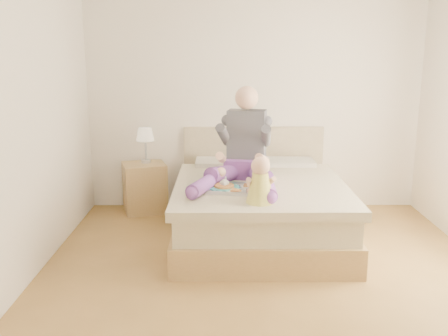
{
  "coord_description": "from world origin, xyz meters",
  "views": [
    {
      "loc": [
        -0.38,
        -3.92,
        1.91
      ],
      "look_at": [
        -0.36,
        0.73,
        0.81
      ],
      "focal_mm": 40.0,
      "sensor_mm": 36.0,
      "label": 1
    }
  ],
  "objects_px": {
    "nightstand": "(145,187)",
    "bed": "(259,205)",
    "adult": "(244,153)",
    "tray": "(234,187)",
    "baby": "(260,184)"
  },
  "relations": [
    {
      "from": "nightstand",
      "to": "bed",
      "type": "bearing_deg",
      "value": -48.38
    },
    {
      "from": "bed",
      "to": "adult",
      "type": "distance_m",
      "value": 0.6
    },
    {
      "from": "bed",
      "to": "tray",
      "type": "xyz_separation_m",
      "value": [
        -0.27,
        -0.44,
        0.32
      ]
    },
    {
      "from": "adult",
      "to": "tray",
      "type": "relative_size",
      "value": 2.28
    },
    {
      "from": "tray",
      "to": "bed",
      "type": "bearing_deg",
      "value": 68.45
    },
    {
      "from": "adult",
      "to": "bed",
      "type": "bearing_deg",
      "value": 31.91
    },
    {
      "from": "adult",
      "to": "baby",
      "type": "bearing_deg",
      "value": -70.86
    },
    {
      "from": "bed",
      "to": "adult",
      "type": "bearing_deg",
      "value": -158.85
    },
    {
      "from": "nightstand",
      "to": "tray",
      "type": "distance_m",
      "value": 1.65
    },
    {
      "from": "adult",
      "to": "tray",
      "type": "xyz_separation_m",
      "value": [
        -0.1,
        -0.37,
        -0.25
      ]
    },
    {
      "from": "tray",
      "to": "baby",
      "type": "distance_m",
      "value": 0.46
    },
    {
      "from": "bed",
      "to": "tray",
      "type": "height_order",
      "value": "bed"
    },
    {
      "from": "bed",
      "to": "baby",
      "type": "bearing_deg",
      "value": -93.58
    },
    {
      "from": "bed",
      "to": "tray",
      "type": "relative_size",
      "value": 4.01
    },
    {
      "from": "nightstand",
      "to": "adult",
      "type": "height_order",
      "value": "adult"
    }
  ]
}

